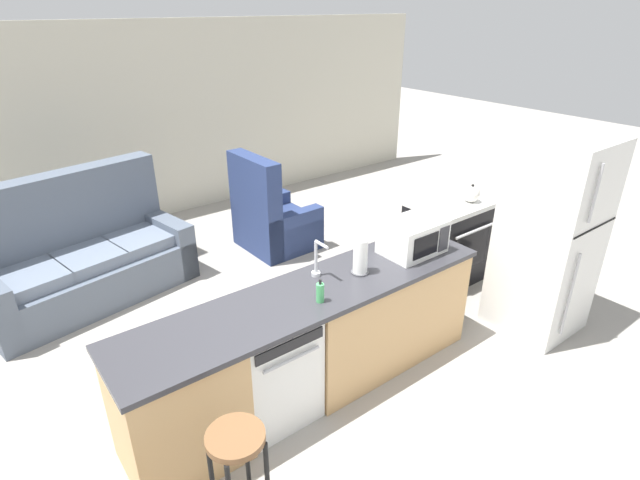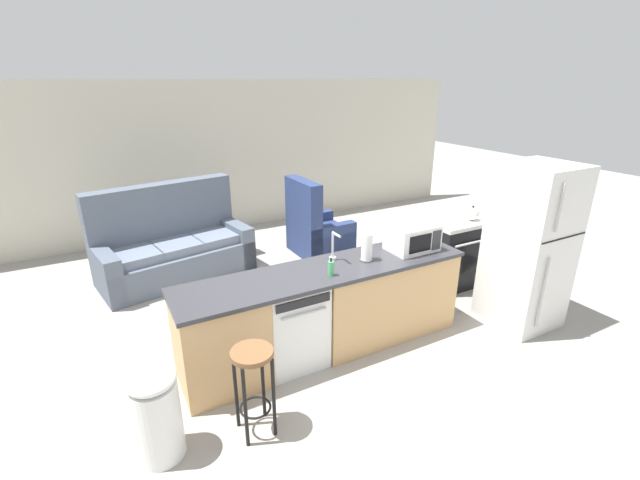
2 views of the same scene
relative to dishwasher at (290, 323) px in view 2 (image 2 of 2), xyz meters
The scene contains 15 objects.
ground_plane 0.49m from the dishwasher, ahead, with size 24.00×24.00×0.00m, color gray.
wall_back 4.33m from the dishwasher, 82.54° to the left, with size 10.00×0.06×2.60m.
kitchen_counter 0.49m from the dishwasher, ahead, with size 2.94×0.66×0.90m.
dishwasher is the anchor object (origin of this frame).
stove_range 2.66m from the dishwasher, 11.91° to the left, with size 0.76×0.68×0.90m.
refrigerator 2.70m from the dishwasher, 11.93° to the right, with size 0.72×0.73×1.81m.
microwave 1.56m from the dishwasher, ahead, with size 0.50×0.37×0.28m.
sink_faucet 0.84m from the dishwasher, 15.12° to the left, with size 0.07×0.18×0.30m.
paper_towel_roll 1.05m from the dishwasher, ahead, with size 0.14×0.14×0.28m.
soap_bottle 0.67m from the dishwasher, 21.79° to the right, with size 0.06×0.06×0.18m.
kettle 2.86m from the dishwasher, ahead, with size 0.21×0.17×0.19m.
bar_stool 0.94m from the dishwasher, 131.91° to the right, with size 0.32×0.32×0.74m.
trash_bin 1.44m from the dishwasher, 156.26° to the right, with size 0.35×0.35×0.74m.
couch 2.66m from the dishwasher, 103.44° to the left, with size 2.13×1.26×1.27m.
armchair 2.78m from the dishwasher, 57.40° to the left, with size 0.82×0.87×1.20m.
Camera 2 is at (-1.68, -3.25, 2.61)m, focal length 24.00 mm.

